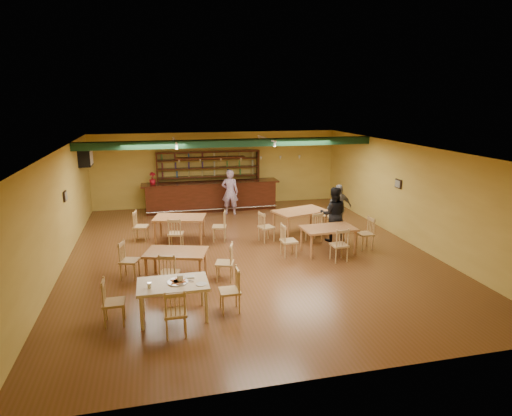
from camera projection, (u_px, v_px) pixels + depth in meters
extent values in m
plane|color=brown|center=(248.00, 252.00, 12.63)|extent=(12.00, 12.00, 0.00)
cube|color=black|center=(230.00, 143.00, 14.57)|extent=(10.00, 0.30, 0.25)
cube|color=white|center=(175.00, 140.00, 14.72)|extent=(0.05, 2.50, 0.05)
cube|color=white|center=(266.00, 139.00, 15.43)|extent=(0.05, 2.50, 0.05)
cube|color=white|center=(86.00, 158.00, 14.96)|extent=(0.34, 0.70, 0.48)
cube|color=black|center=(65.00, 196.00, 12.06)|extent=(0.04, 0.34, 0.28)
cube|color=black|center=(398.00, 184.00, 13.79)|extent=(0.04, 0.34, 0.28)
cube|color=black|center=(211.00, 196.00, 17.27)|extent=(5.36, 0.85, 1.13)
cube|color=black|center=(209.00, 179.00, 17.72)|extent=(4.14, 0.40, 2.28)
imported|color=maroon|center=(152.00, 178.00, 16.58)|extent=(0.34, 0.34, 0.47)
cube|color=brown|center=(180.00, 229.00, 13.57)|extent=(1.72, 1.26, 0.77)
cube|color=brown|center=(300.00, 223.00, 14.13)|extent=(1.86, 1.42, 0.82)
cube|color=brown|center=(177.00, 265.00, 10.66)|extent=(1.65, 1.26, 0.73)
cube|color=brown|center=(328.00, 240.00, 12.53)|extent=(1.54, 0.98, 0.75)
cube|color=#D0B88B|center=(174.00, 300.00, 8.80)|extent=(1.40, 0.90, 0.75)
cylinder|color=silver|center=(178.00, 282.00, 8.72)|extent=(0.41, 0.41, 0.01)
cylinder|color=#EAE5C6|center=(149.00, 286.00, 8.45)|extent=(0.07, 0.07, 0.11)
cube|color=white|center=(189.00, 277.00, 8.97)|extent=(0.21, 0.17, 0.03)
cube|color=silver|center=(185.00, 280.00, 8.80)|extent=(0.32, 0.24, 0.00)
cylinder|color=white|center=(201.00, 284.00, 8.64)|extent=(0.22, 0.22, 0.01)
imported|color=#7C499E|center=(230.00, 192.00, 16.55)|extent=(0.72, 0.58, 1.73)
imported|color=black|center=(333.00, 214.00, 13.44)|extent=(0.98, 0.86, 1.71)
imported|color=slate|center=(339.00, 207.00, 14.59)|extent=(0.95, 0.48, 1.56)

